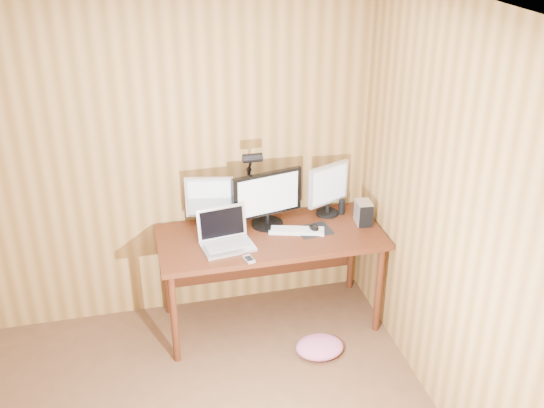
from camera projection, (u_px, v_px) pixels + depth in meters
name	position (u px, v px, depth m)	size (l,w,h in m)	color
room_shell	(146.00, 340.00, 2.70)	(4.00, 4.00, 4.00)	brown
desk	(268.00, 245.00, 4.65)	(1.60, 0.70, 0.75)	#4C200F
monitor_center	(267.00, 198.00, 4.57)	(0.53, 0.23, 0.42)	black
monitor_left	(210.00, 201.00, 4.54)	(0.34, 0.16, 0.39)	black
monitor_right	(328.00, 188.00, 4.72)	(0.34, 0.17, 0.40)	black
laptop	(225.00, 236.00, 4.39)	(0.38, 0.32, 0.25)	silver
keyboard	(296.00, 230.00, 4.57)	(0.41, 0.23, 0.02)	white
mousepad	(314.00, 230.00, 4.59)	(0.24, 0.20, 0.00)	black
mouse	(314.00, 228.00, 4.58)	(0.07, 0.11, 0.04)	black
hard_drive	(364.00, 213.00, 4.65)	(0.12, 0.16, 0.17)	silver
phone	(249.00, 259.00, 4.22)	(0.07, 0.11, 0.01)	silver
speaker	(342.00, 207.00, 4.80)	(0.05, 0.05, 0.11)	black
desk_lamp	(251.00, 175.00, 4.55)	(0.14, 0.20, 0.60)	black
fabric_pile	(320.00, 347.00, 4.50)	(0.34, 0.28, 0.11)	#CA618A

